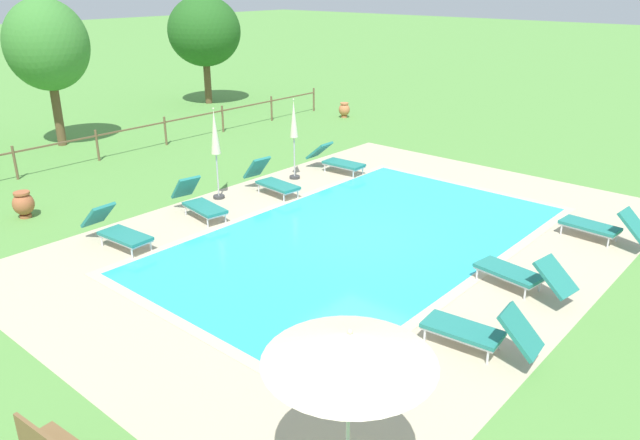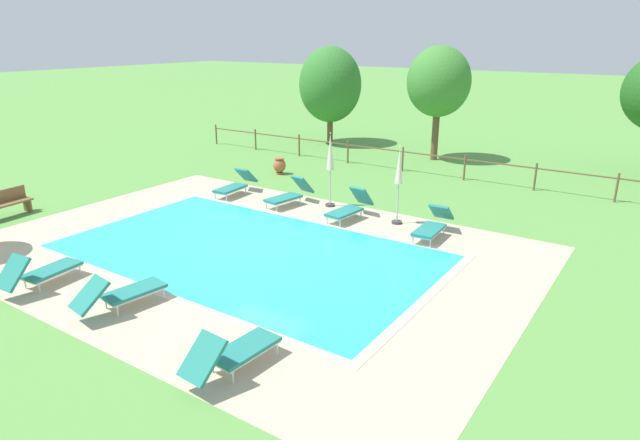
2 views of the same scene
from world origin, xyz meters
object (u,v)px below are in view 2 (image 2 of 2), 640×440
patio_umbrella_closed_row_centre (330,158)px  sun_lounger_north_near_steps (289,194)px  sun_lounger_south_mid (234,352)px  patio_umbrella_closed_row_west (399,173)px  tree_west_mid (330,85)px  sun_lounger_south_far (349,207)px  terracotta_urn_by_tree (280,165)px  wooden_bench_lawn_side (6,203)px  sun_lounger_north_mid (122,293)px  tree_centre (439,82)px  sun_lounger_north_far (433,225)px  sun_lounger_south_near_corner (235,185)px  sun_lounger_north_end (41,271)px

patio_umbrella_closed_row_centre → sun_lounger_north_near_steps: bearing=-150.4°
sun_lounger_south_mid → patio_umbrella_closed_row_west: 8.87m
sun_lounger_north_near_steps → tree_west_mid: 11.65m
sun_lounger_south_far → terracotta_urn_by_tree: sun_lounger_south_far is taller
wooden_bench_lawn_side → patio_umbrella_closed_row_centre: bearing=40.0°
sun_lounger_north_mid → tree_centre: (-0.25, 17.58, 3.18)m
sun_lounger_north_far → wooden_bench_lawn_side: size_ratio=1.31×
sun_lounger_north_near_steps → sun_lounger_north_far: sun_lounger_north_near_steps is taller
sun_lounger_south_mid → sun_lounger_south_far: (-2.60, 8.25, 0.01)m
sun_lounger_north_mid → terracotta_urn_by_tree: 12.19m
sun_lounger_south_near_corner → tree_centre: bearing=69.0°
sun_lounger_south_near_corner → sun_lounger_south_mid: size_ratio=1.00×
sun_lounger_north_mid → wooden_bench_lawn_side: (-8.36, 1.94, 0.09)m
sun_lounger_north_end → patio_umbrella_closed_row_west: patio_umbrella_closed_row_west is taller
sun_lounger_south_mid → patio_umbrella_closed_row_west: bearing=97.5°
sun_lounger_north_mid → sun_lounger_south_near_corner: 8.85m
patio_umbrella_closed_row_centre → terracotta_urn_by_tree: 5.15m
wooden_bench_lawn_side → terracotta_urn_by_tree: 10.12m
sun_lounger_north_mid → patio_umbrella_closed_row_centre: 8.79m
patio_umbrella_closed_row_centre → sun_lounger_south_far: bearing=-33.2°
sun_lounger_south_near_corner → tree_west_mid: tree_west_mid is taller
wooden_bench_lawn_side → sun_lounger_north_mid: bearing=-13.0°
patio_umbrella_closed_row_centre → tree_centre: bearing=89.6°
tree_west_mid → tree_centre: 6.26m
sun_lounger_north_end → patio_umbrella_closed_row_centre: patio_umbrella_closed_row_centre is taller
wooden_bench_lawn_side → patio_umbrella_closed_row_west: bearing=30.7°
terracotta_urn_by_tree → sun_lounger_north_near_steps: bearing=-47.9°
patio_umbrella_closed_row_centre → wooden_bench_lawn_side: bearing=-140.0°
sun_lounger_north_mid → sun_lounger_north_end: (-2.47, -0.36, 0.01)m
sun_lounger_north_near_steps → patio_umbrella_closed_row_centre: 1.92m
patio_umbrella_closed_row_centre → tree_west_mid: tree_west_mid is taller
sun_lounger_north_far → tree_west_mid: bearing=134.7°
patio_umbrella_closed_row_west → wooden_bench_lawn_side: patio_umbrella_closed_row_west is taller
sun_lounger_south_far → wooden_bench_lawn_side: (-9.32, -5.92, 0.07)m
sun_lounger_north_near_steps → tree_west_mid: bearing=115.8°
sun_lounger_south_far → sun_lounger_north_far: bearing=-1.0°
patio_umbrella_closed_row_centre → terracotta_urn_by_tree: (-4.23, 2.62, -1.32)m
sun_lounger_south_far → wooden_bench_lawn_side: bearing=-147.6°
sun_lounger_north_end → terracotta_urn_by_tree: (-2.07, 11.66, -0.01)m
sun_lounger_north_far → patio_umbrella_closed_row_centre: patio_umbrella_closed_row_centre is taller
sun_lounger_south_near_corner → sun_lounger_south_far: sun_lounger_south_far is taller
sun_lounger_north_near_steps → sun_lounger_south_near_corner: bearing=-178.4°
sun_lounger_south_mid → patio_umbrella_closed_row_west: patio_umbrella_closed_row_west is taller
patio_umbrella_closed_row_west → terracotta_urn_by_tree: size_ratio=3.53×
sun_lounger_south_mid → sun_lounger_south_far: sun_lounger_south_far is taller
tree_west_mid → patio_umbrella_closed_row_centre: bearing=-57.1°
sun_lounger_south_near_corner → wooden_bench_lawn_side: size_ratio=1.29×
sun_lounger_south_mid → tree_centre: (-3.80, 17.97, 3.18)m
sun_lounger_north_near_steps → terracotta_urn_by_tree: (-3.00, 3.32, -0.01)m
sun_lounger_south_mid → tree_west_mid: (-10.02, 18.58, 2.71)m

